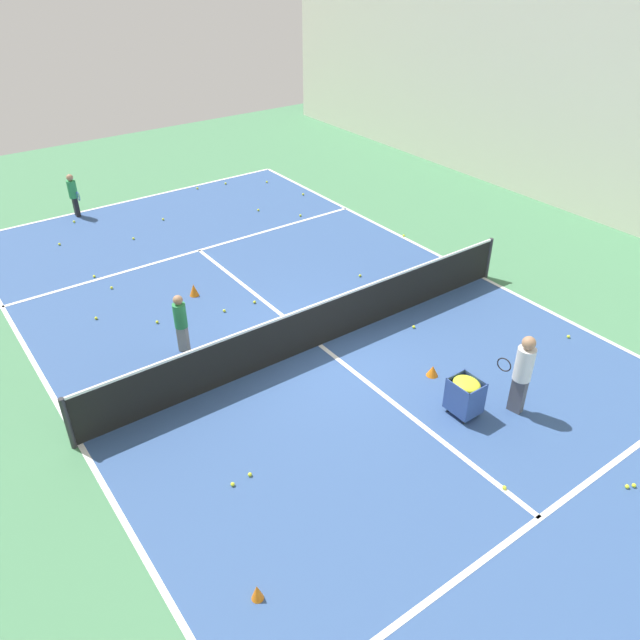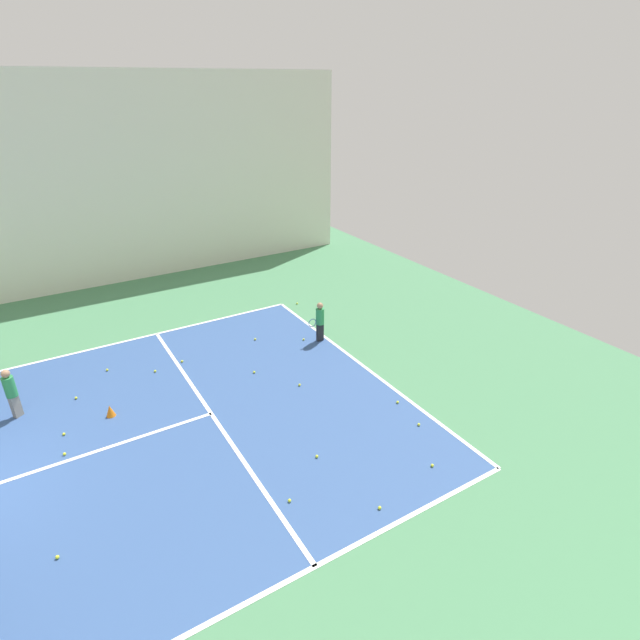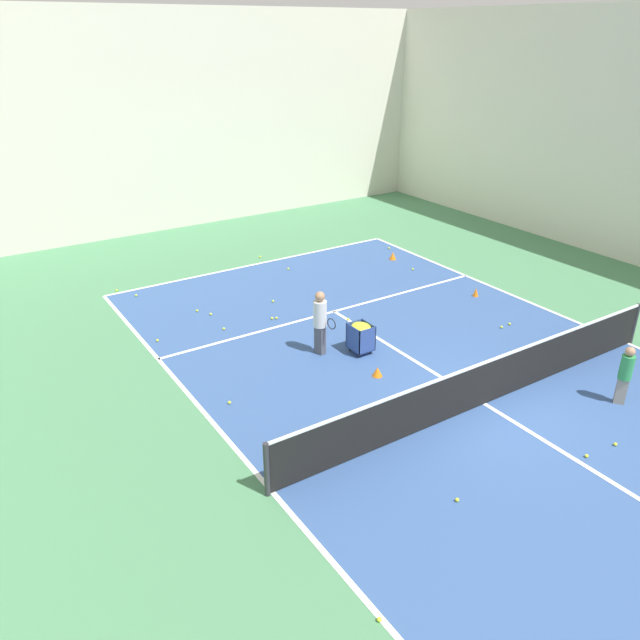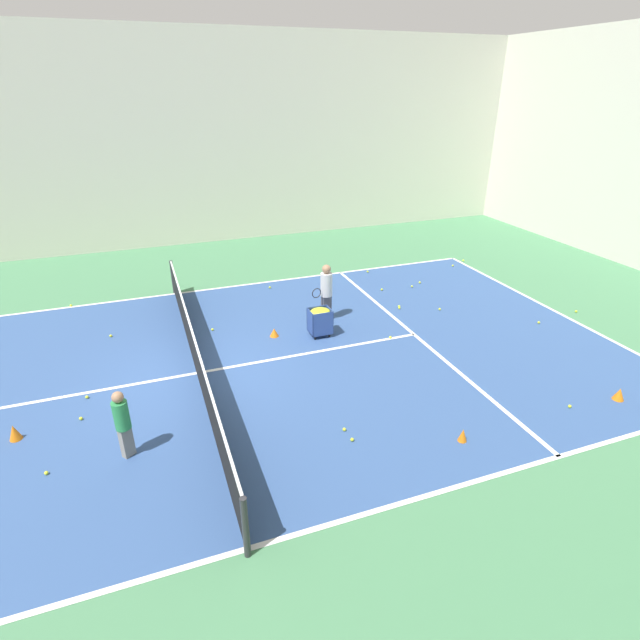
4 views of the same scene
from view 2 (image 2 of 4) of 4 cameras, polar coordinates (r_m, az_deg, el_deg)
name	(u,v)px [view 2 (image 2 of 4)]	position (r m, az deg, el deg)	size (l,w,h in m)	color
line_baseline_near	(361,364)	(14.96, 4.74, -5.07)	(10.34, 0.10, 0.00)	white
line_service_near	(211,414)	(13.18, -12.33, -10.40)	(10.34, 0.10, 0.00)	white
player_near_baseline	(320,319)	(15.89, -0.03, 0.09)	(0.27, 0.59, 1.34)	black
child_midcourt	(11,390)	(14.52, -31.85, -6.83)	(0.38, 0.38, 1.35)	gray
training_cone_0	(110,411)	(13.77, -22.86, -9.53)	(0.23, 0.23, 0.31)	orange
tennis_ball_4	(304,339)	(16.22, -1.88, -2.24)	(0.07, 0.07, 0.07)	yellow
tennis_ball_6	(255,339)	(16.37, -7.42, -2.19)	(0.07, 0.07, 0.07)	yellow
tennis_ball_11	(317,456)	(11.59, -0.36, -15.31)	(0.07, 0.07, 0.07)	yellow
tennis_ball_12	(64,434)	(13.63, -27.23, -11.51)	(0.07, 0.07, 0.07)	yellow
tennis_ball_13	(107,370)	(15.84, -23.15, -5.26)	(0.07, 0.07, 0.07)	yellow
tennis_ball_14	(380,508)	(10.58, 6.84, -20.53)	(0.07, 0.07, 0.07)	yellow
tennis_ball_17	(398,402)	(13.39, 8.87, -9.25)	(0.07, 0.07, 0.07)	yellow
tennis_ball_21	(57,557)	(10.82, -27.82, -22.84)	(0.07, 0.07, 0.07)	yellow
tennis_ball_22	(76,398)	(14.88, -26.11, -8.00)	(0.07, 0.07, 0.07)	yellow
tennis_ball_23	(254,372)	(14.60, -7.53, -5.92)	(0.07, 0.07, 0.07)	yellow
tennis_ball_24	(65,454)	(13.00, -27.17, -13.46)	(0.07, 0.07, 0.07)	yellow
tennis_ball_26	(155,371)	(15.29, -18.33, -5.57)	(0.07, 0.07, 0.07)	yellow
tennis_ball_28	(300,385)	(13.92, -2.35, -7.41)	(0.07, 0.07, 0.07)	yellow
tennis_ball_32	(182,361)	(15.56, -15.49, -4.56)	(0.07, 0.07, 0.07)	yellow
tennis_ball_33	(419,424)	(12.71, 11.23, -11.63)	(0.07, 0.07, 0.07)	yellow
tennis_ball_34	(432,465)	(11.63, 12.71, -15.90)	(0.07, 0.07, 0.07)	yellow
tennis_ball_35	(297,303)	(18.84, -2.63, 1.91)	(0.07, 0.07, 0.07)	yellow
tennis_ball_36	(290,500)	(10.66, -3.50, -19.89)	(0.07, 0.07, 0.07)	yellow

